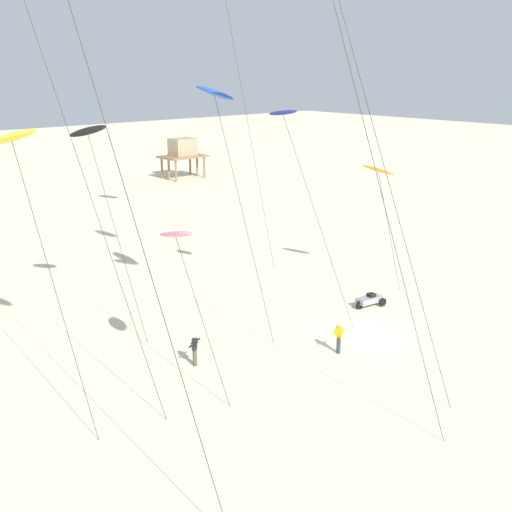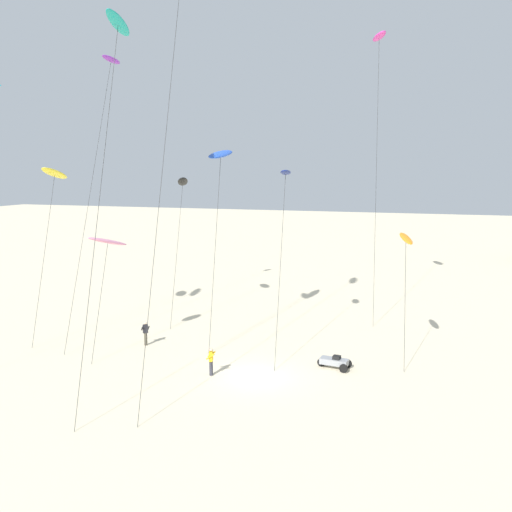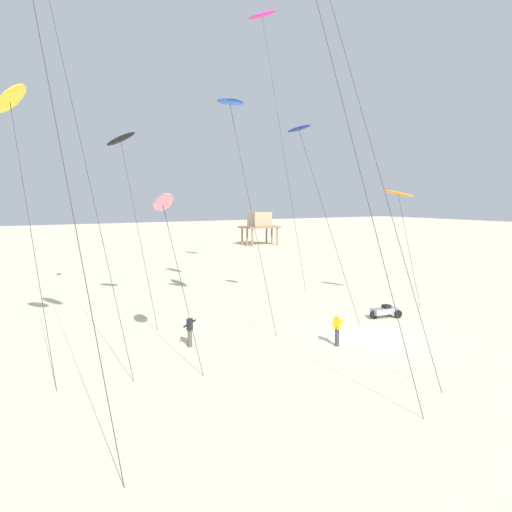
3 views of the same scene
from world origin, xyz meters
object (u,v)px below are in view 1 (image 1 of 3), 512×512
Objects in this scene: kite_flyer_middle at (195,349)px; beach_buggy at (370,300)px; kite_navy at (284,115)px; kite_black at (88,132)px; kite_orange at (379,171)px; kite_pink at (176,235)px; kite_yellow at (12,139)px; stilt_house at (183,150)px; kite_blue at (215,94)px; kite_flyer_nearest at (339,337)px.

kite_flyer_middle is 13.24m from beach_buggy.
kite_navy is 7.25× the size of kite_flyer_middle.
kite_black is at bearing 153.95° from kite_navy.
kite_orange reaches higher than beach_buggy.
kite_pink is 16.58m from beach_buggy.
kite_black is 10.98m from kite_navy.
kite_yellow is at bearing 156.94° from kite_pink.
kite_pink is at bearing -125.99° from stilt_house.
kite_blue is 8.14× the size of kite_flyer_nearest.
kite_blue is at bearing 174.78° from kite_orange.
kite_pink is 0.64× the size of kite_yellow.
kite_navy is 12.52m from beach_buggy.
kite_pink is at bearing 163.63° from kite_flyer_nearest.
stilt_house reaches higher than kite_flyer_nearest.
kite_orange reaches higher than stilt_house.
kite_orange is 8.68m from beach_buggy.
kite_pink is at bearing -157.55° from kite_navy.
kite_orange is at bearing 7.88° from kite_flyer_middle.
kite_navy is at bearing 139.66° from beach_buggy.
kite_flyer_middle is (7.70, -1.17, -10.82)m from kite_yellow.
kite_flyer_middle is (0.79, -7.97, -10.13)m from kite_black.
kite_navy is 50.45m from stilt_house.
kite_navy is 1.47× the size of kite_orange.
kite_pink is 0.96× the size of kite_orange.
kite_pink reaches higher than beach_buggy.
kite_flyer_nearest is (-2.56, -6.94, -10.79)m from kite_navy.
kite_blue is at bearing 106.68° from kite_flyer_nearest.
kite_black is 6.97× the size of kite_flyer_nearest.
kite_flyer_middle is at bearing -160.73° from kite_navy.
kite_blue is 6.46× the size of beach_buggy.
kite_navy is at bearing -4.12° from kite_blue.
kite_yellow is (-6.90, -6.80, 0.69)m from kite_black.
beach_buggy is at bearing -30.80° from kite_black.
kite_flyer_nearest is (14.19, -4.94, -10.82)m from kite_yellow.
stilt_house is (16.14, 44.43, -4.12)m from kite_orange.
stilt_house is at bearing 70.04° from kite_orange.
kite_pink is 12.55m from kite_navy.
beach_buggy is at bearing -23.57° from kite_blue.
kite_orange is 1.44× the size of stilt_house.
kite_pink is at bearing -96.33° from kite_black.
kite_black is 1.47× the size of kite_pink.
kite_blue reaches higher than kite_pink.
kite_flyer_nearest is 7.51m from kite_flyer_middle.
kite_blue is 1.66× the size of kite_orange.
kite_navy is at bearing 174.13° from kite_orange.
kite_flyer_nearest is 7.56m from beach_buggy.
kite_navy is at bearing 19.27° from kite_flyer_middle.
kite_yellow is at bearing 160.79° from kite_flyer_nearest.
kite_pink is at bearing -176.41° from beach_buggy.
kite_orange is at bearing 36.16° from beach_buggy.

